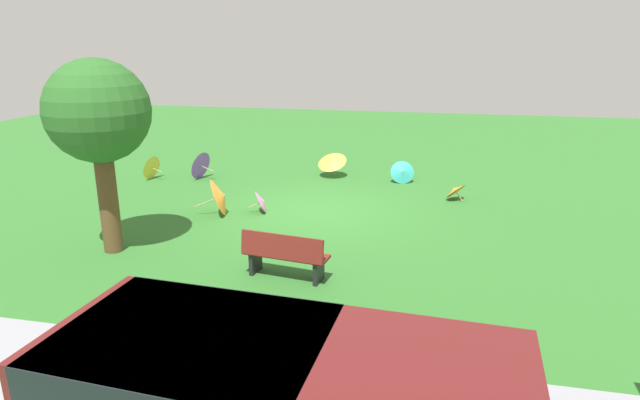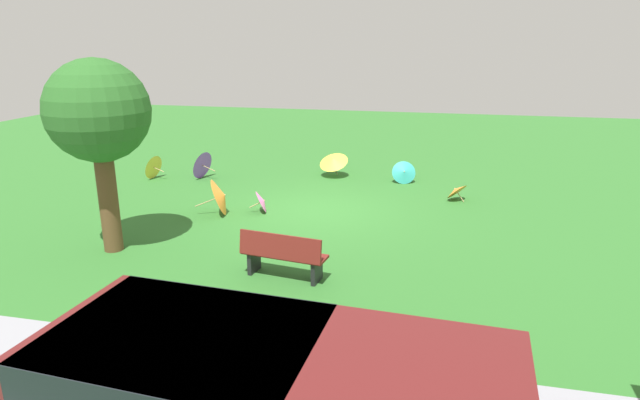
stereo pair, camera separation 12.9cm
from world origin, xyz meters
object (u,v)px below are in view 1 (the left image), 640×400
park_bench (285,255)px  parasol_teal_0 (403,172)px  shade_tree (98,115)px  parasol_orange_0 (455,190)px  parasol_purple_0 (199,165)px  parasol_orange_1 (221,196)px  parasol_yellow_0 (150,167)px  van_dark (267,400)px  parasol_yellow_1 (332,160)px  parasol_pink_0 (262,201)px

park_bench → parasol_teal_0: park_bench is taller
shade_tree → parasol_orange_0: bearing=-143.2°
shade_tree → parasol_purple_0: (0.78, -6.00, -2.40)m
park_bench → parasol_orange_1: (2.58, -3.29, 0.01)m
parasol_orange_1 → parasol_purple_0: bearing=-57.5°
shade_tree → parasol_orange_1: (-1.30, -2.73, -2.37)m
parasol_yellow_0 → parasol_orange_1: (-3.59, 2.89, 0.09)m
parasol_teal_0 → shade_tree: bearing=50.9°
van_dark → parasol_orange_0: van_dark is taller
park_bench → shade_tree: bearing=-8.2°
van_dark → shade_tree: shade_tree is taller
parasol_orange_1 → parasol_yellow_1: 4.79m
park_bench → parasol_teal_0: size_ratio=2.06×
van_dark → parasol_pink_0: 8.69m
shade_tree → parasol_purple_0: size_ratio=4.14×
parasol_orange_1 → parasol_yellow_1: (-1.97, -4.36, 0.07)m
van_dark → parasol_orange_0: (-2.07, -10.39, -0.63)m
parasol_purple_0 → parasol_yellow_1: 4.20m
parasol_orange_1 → parasol_teal_0: bearing=-136.1°
park_bench → parasol_yellow_0: size_ratio=2.03×
parasol_yellow_0 → parasol_orange_1: parasol_orange_1 is taller
van_dark → parasol_orange_1: size_ratio=4.43×
park_bench → parasol_purple_0: 8.05m
parasol_yellow_0 → shade_tree: bearing=112.2°
park_bench → parasol_purple_0: (4.66, -6.56, -0.02)m
shade_tree → parasol_yellow_1: size_ratio=3.48×
parasol_orange_0 → park_bench: bearing=61.3°
parasol_yellow_1 → parasol_purple_0: bearing=15.0°
parasol_pink_0 → parasol_purple_0: 4.19m
parasol_pink_0 → parasol_orange_0: size_ratio=0.86×
van_dark → parasol_yellow_1: van_dark is taller
parasol_purple_0 → park_bench: bearing=125.4°
van_dark → parasol_pink_0: size_ratio=6.90×
parasol_purple_0 → van_dark: bearing=117.5°
shade_tree → park_bench: bearing=171.8°
parasol_yellow_0 → parasol_teal_0: parasol_yellow_0 is taller
parasol_teal_0 → parasol_orange_0: bearing=134.8°
van_dark → parasol_yellow_0: van_dark is taller
parasol_yellow_1 → parasol_yellow_0: bearing=14.8°
parasol_orange_0 → parasol_teal_0: (1.52, -1.53, 0.06)m
park_bench → parasol_orange_0: bearing=-118.7°
van_dark → parasol_purple_0: (5.78, -11.11, -0.47)m
parasol_yellow_0 → parasol_teal_0: size_ratio=1.02×
parasol_orange_1 → parasol_pink_0: bearing=-157.8°
shade_tree → parasol_teal_0: shade_tree is taller
park_bench → parasol_pink_0: (1.63, -3.67, -0.17)m
park_bench → parasol_yellow_0: 8.73m
parasol_yellow_0 → van_dark: bearing=124.2°
van_dark → park_bench: (1.12, -4.55, -0.45)m
parasol_orange_0 → parasol_orange_1: bearing=23.8°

